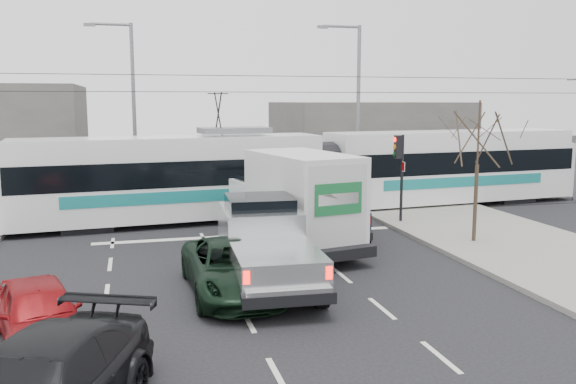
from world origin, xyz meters
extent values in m
plane|color=black|center=(0.00, 0.00, 0.00)|extent=(120.00, 120.00, 0.00)
cube|color=gray|center=(9.00, 0.00, 0.07)|extent=(6.00, 60.00, 0.15)
cube|color=#33302D|center=(0.00, 10.00, 0.01)|extent=(60.00, 1.60, 0.03)
cube|color=slate|center=(12.00, 24.00, 2.50)|extent=(12.00, 10.00, 5.00)
cylinder|color=#47382B|center=(7.60, 2.50, 1.52)|extent=(0.14, 0.14, 2.75)
cylinder|color=#47382B|center=(7.60, 2.50, 4.03)|extent=(0.07, 0.07, 2.25)
cylinder|color=black|center=(6.60, 6.50, 1.95)|extent=(0.12, 0.12, 3.60)
cube|color=black|center=(6.40, 6.50, 3.25)|extent=(0.28, 0.28, 0.95)
cylinder|color=#FF0C07|center=(6.25, 6.50, 3.55)|extent=(0.06, 0.20, 0.20)
cylinder|color=orange|center=(6.25, 6.50, 3.25)|extent=(0.06, 0.20, 0.20)
cylinder|color=#05330C|center=(6.25, 6.50, 2.95)|extent=(0.06, 0.20, 0.20)
cube|color=white|center=(6.58, 6.35, 2.45)|extent=(0.02, 0.30, 0.40)
cylinder|color=slate|center=(7.50, 14.00, 4.50)|extent=(0.20, 0.20, 9.00)
cylinder|color=slate|center=(6.50, 14.00, 8.90)|extent=(2.00, 0.14, 0.14)
cube|color=slate|center=(5.50, 14.00, 8.85)|extent=(0.55, 0.25, 0.14)
cylinder|color=slate|center=(-4.00, 16.00, 4.50)|extent=(0.20, 0.20, 9.00)
cylinder|color=slate|center=(-5.00, 16.00, 8.90)|extent=(2.00, 0.14, 0.14)
cube|color=slate|center=(-6.00, 16.00, 8.85)|extent=(0.55, 0.25, 0.14)
cylinder|color=black|center=(0.00, 10.00, 5.50)|extent=(60.00, 0.03, 0.03)
cylinder|color=black|center=(0.00, 10.00, 6.20)|extent=(60.00, 0.03, 0.03)
cube|color=white|center=(-2.64, 9.24, 1.02)|extent=(12.89, 3.86, 1.54)
cube|color=black|center=(-2.64, 9.24, 2.21)|extent=(12.96, 3.89, 1.05)
cube|color=white|center=(-2.64, 9.24, 3.15)|extent=(12.88, 3.76, 0.98)
cube|color=#187B7C|center=(-2.51, 7.90, 1.30)|extent=(8.85, 0.87, 0.49)
cube|color=white|center=(11.10, 10.55, 1.02)|extent=(12.89, 3.86, 1.54)
cube|color=black|center=(11.10, 10.55, 2.21)|extent=(12.96, 3.89, 1.05)
cube|color=white|center=(11.10, 10.55, 3.15)|extent=(12.88, 3.76, 0.98)
cube|color=#187B7C|center=(11.23, 9.22, 1.30)|extent=(8.85, 0.87, 0.49)
cylinder|color=black|center=(4.23, 9.90, 2.00)|extent=(1.23, 2.64, 2.55)
cube|color=slate|center=(0.11, 9.50, 3.86)|extent=(3.10, 1.87, 0.25)
cube|color=black|center=(-6.07, 8.91, 0.18)|extent=(2.18, 2.44, 0.35)
cube|color=black|center=(2.17, 9.70, 0.18)|extent=(2.18, 2.44, 0.35)
cube|color=black|center=(6.29, 10.09, 0.18)|extent=(2.18, 2.44, 0.35)
cube|color=black|center=(14.53, 10.88, 0.18)|extent=(2.18, 2.44, 0.35)
cube|color=black|center=(-0.67, -0.44, 0.61)|extent=(2.52, 6.50, 0.28)
cube|color=silver|center=(-0.62, 0.71, 1.38)|extent=(2.29, 2.79, 1.27)
cube|color=black|center=(-0.61, 0.82, 2.04)|extent=(1.97, 2.01, 0.61)
cube|color=silver|center=(-0.54, 2.24, 1.13)|extent=(2.15, 1.25, 0.61)
cube|color=silver|center=(-0.74, -1.85, 1.05)|extent=(2.30, 2.98, 0.72)
cube|color=silver|center=(-0.82, -3.51, 0.75)|extent=(2.04, 0.30, 0.20)
cube|color=#FF0C07|center=(-1.79, -3.34, 1.16)|extent=(0.16, 0.10, 0.31)
cube|color=#FF0C07|center=(0.15, -3.43, 1.16)|extent=(0.16, 0.10, 0.31)
cylinder|color=black|center=(-1.59, 1.65, 0.44)|extent=(0.35, 0.90, 0.88)
cylinder|color=black|center=(0.44, 1.56, 0.44)|extent=(0.35, 0.90, 0.88)
cylinder|color=black|center=(-1.79, -2.44, 0.44)|extent=(0.35, 0.90, 0.88)
cylinder|color=black|center=(0.24, -2.54, 0.44)|extent=(0.35, 0.90, 0.88)
cube|color=black|center=(1.18, 3.57, 0.53)|extent=(3.66, 7.13, 0.34)
cube|color=white|center=(0.66, 6.11, 1.36)|extent=(2.50, 2.05, 1.55)
cube|color=black|center=(0.63, 6.24, 1.94)|extent=(2.09, 1.45, 0.58)
cube|color=silver|center=(1.32, 2.91, 1.97)|extent=(3.22, 5.00, 2.87)
cube|color=silver|center=(1.78, 0.66, 1.97)|extent=(2.02, 0.46, 2.52)
cube|color=#166230|center=(1.79, 0.61, 2.20)|extent=(1.60, 0.35, 0.97)
cube|color=black|center=(1.83, 0.44, 0.44)|extent=(2.10, 0.66, 0.17)
cylinder|color=black|center=(-0.27, 5.50, 0.44)|extent=(0.46, 0.92, 0.87)
cylinder|color=black|center=(1.74, 5.91, 0.44)|extent=(0.46, 0.92, 0.87)
cylinder|color=black|center=(0.56, 1.50, 0.49)|extent=(0.48, 1.01, 0.97)
cylinder|color=black|center=(2.57, 1.92, 0.49)|extent=(0.48, 1.01, 0.97)
cube|color=black|center=(3.11, 5.00, 0.58)|extent=(2.87, 5.55, 0.26)
cube|color=black|center=(3.28, 5.94, 1.32)|extent=(2.28, 2.53, 1.21)
cube|color=black|center=(3.30, 6.04, 1.95)|extent=(1.92, 1.86, 0.58)
cube|color=black|center=(3.51, 7.18, 1.08)|extent=(2.00, 1.27, 0.58)
cube|color=black|center=(2.90, 3.86, 1.00)|extent=(2.31, 2.68, 0.69)
cube|color=silver|center=(2.65, 2.51, 0.72)|extent=(1.80, 0.51, 0.19)
cube|color=#590505|center=(1.83, 2.77, 1.11)|extent=(0.16, 0.11, 0.30)
cube|color=#590505|center=(3.52, 2.46, 1.11)|extent=(0.16, 0.11, 0.30)
cylinder|color=black|center=(2.53, 6.83, 0.42)|extent=(0.44, 0.88, 0.85)
cylinder|color=black|center=(4.30, 6.50, 0.42)|extent=(0.44, 0.88, 0.85)
cylinder|color=black|center=(1.92, 3.50, 0.42)|extent=(0.44, 0.88, 0.85)
cylinder|color=black|center=(3.69, 3.18, 0.42)|extent=(0.44, 0.88, 0.85)
imported|color=black|center=(-1.68, -0.90, 0.71)|extent=(2.46, 5.15, 1.42)
imported|color=maroon|center=(-6.24, -3.21, 0.68)|extent=(2.62, 4.27, 1.36)
camera|label=1|loc=(-4.21, -16.54, 5.15)|focal=38.00mm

